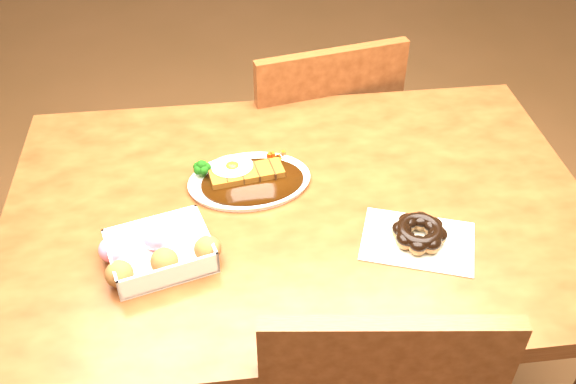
{
  "coord_description": "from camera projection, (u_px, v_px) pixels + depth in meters",
  "views": [
    {
      "loc": [
        -0.14,
        -0.98,
        1.62
      ],
      "look_at": [
        -0.03,
        -0.03,
        0.81
      ],
      "focal_mm": 40.0,
      "sensor_mm": 36.0,
      "label": 1
    }
  ],
  "objects": [
    {
      "name": "pon_de_ring",
      "position": [
        419.0,
        234.0,
        1.22
      ],
      "size": [
        0.25,
        0.21,
        0.04
      ],
      "rotation": [
        0.0,
        0.0,
        -0.34
      ],
      "color": "silver",
      "rests_on": "table"
    },
    {
      "name": "donut_box",
      "position": [
        158.0,
        252.0,
        1.18
      ],
      "size": [
        0.22,
        0.19,
        0.05
      ],
      "rotation": [
        0.0,
        0.0,
        0.27
      ],
      "color": "white",
      "rests_on": "table"
    },
    {
      "name": "chair_far",
      "position": [
        312.0,
        150.0,
        1.91
      ],
      "size": [
        0.49,
        0.49,
        0.87
      ],
      "rotation": [
        0.0,
        0.0,
        3.34
      ],
      "color": "#512510",
      "rests_on": "ground"
    },
    {
      "name": "katsu_curry_plate",
      "position": [
        247.0,
        178.0,
        1.36
      ],
      "size": [
        0.27,
        0.21,
        0.05
      ],
      "rotation": [
        0.0,
        0.0,
        0.09
      ],
      "color": "white",
      "rests_on": "table"
    },
    {
      "name": "table",
      "position": [
        298.0,
        238.0,
        1.38
      ],
      "size": [
        1.2,
        0.8,
        0.75
      ],
      "color": "#512510",
      "rests_on": "ground"
    }
  ]
}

